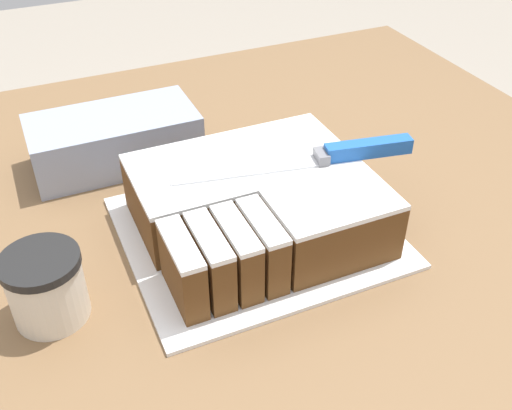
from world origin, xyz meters
name	(u,v)px	position (x,y,z in m)	size (l,w,h in m)	color
countertop	(215,395)	(0.00, 0.00, 0.45)	(1.40, 1.10, 0.91)	brown
cake_board	(256,231)	(0.05, -0.08, 0.91)	(0.37, 0.33, 0.01)	white
cake	(257,203)	(0.06, -0.08, 0.96)	(0.31, 0.27, 0.09)	brown
knife	(340,154)	(0.18, -0.08, 1.01)	(0.34, 0.09, 0.02)	silver
coffee_cup	(46,287)	(-0.24, -0.12, 0.95)	(0.09, 0.09, 0.09)	beige
storage_box	(115,139)	(-0.08, 0.19, 0.95)	(0.27, 0.13, 0.09)	#8C99B2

